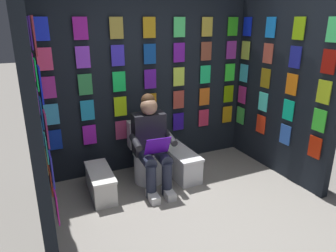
{
  "coord_description": "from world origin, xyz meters",
  "views": [
    {
      "loc": [
        1.57,
        2.19,
        2.05
      ],
      "look_at": [
        0.09,
        -0.97,
        0.85
      ],
      "focal_mm": 33.54,
      "sensor_mm": 36.0,
      "label": 1
    }
  ],
  "objects_px": {
    "toilet": "(147,156)",
    "comic_longbox_far": "(101,183)",
    "comic_longbox_near": "(180,162)",
    "person_reading": "(152,143)"
  },
  "relations": [
    {
      "from": "person_reading",
      "to": "comic_longbox_far",
      "type": "height_order",
      "value": "person_reading"
    },
    {
      "from": "toilet",
      "to": "comic_longbox_far",
      "type": "height_order",
      "value": "toilet"
    },
    {
      "from": "person_reading",
      "to": "comic_longbox_far",
      "type": "relative_size",
      "value": 1.71
    },
    {
      "from": "comic_longbox_near",
      "to": "comic_longbox_far",
      "type": "xyz_separation_m",
      "value": [
        1.11,
        0.06,
        -0.02
      ]
    },
    {
      "from": "person_reading",
      "to": "comic_longbox_far",
      "type": "bearing_deg",
      "value": -2.14
    },
    {
      "from": "toilet",
      "to": "comic_longbox_near",
      "type": "bearing_deg",
      "value": 172.16
    },
    {
      "from": "toilet",
      "to": "person_reading",
      "type": "height_order",
      "value": "person_reading"
    },
    {
      "from": "toilet",
      "to": "comic_longbox_far",
      "type": "xyz_separation_m",
      "value": [
        0.66,
        0.15,
        -0.16
      ]
    },
    {
      "from": "person_reading",
      "to": "toilet",
      "type": "bearing_deg",
      "value": -89.45
    },
    {
      "from": "comic_longbox_near",
      "to": "comic_longbox_far",
      "type": "relative_size",
      "value": 1.13
    }
  ]
}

